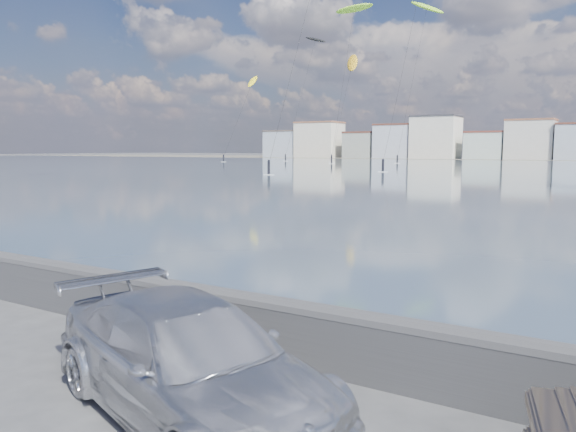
{
  "coord_description": "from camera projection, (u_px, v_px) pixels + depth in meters",
  "views": [
    {
      "loc": [
        6.31,
        -4.65,
        3.42
      ],
      "look_at": [
        1.0,
        4.0,
        2.2
      ],
      "focal_mm": 35.0,
      "sensor_mm": 36.0,
      "label": 1
    }
  ],
  "objects": [
    {
      "name": "kitesurfer_5",
      "position": [
        352.0,
        63.0,
        148.71
      ],
      "size": [
        6.97,
        15.33,
        29.82
      ],
      "color": "#BF8C19",
      "rests_on": "ground"
    },
    {
      "name": "car_silver",
      "position": [
        189.0,
        360.0,
        7.14
      ],
      "size": [
        5.49,
        3.61,
        1.48
      ],
      "primitive_type": "imported",
      "rotation": [
        0.0,
        0.0,
        1.24
      ],
      "color": "silver",
      "rests_on": "ground"
    },
    {
      "name": "kitesurfer_13",
      "position": [
        252.0,
        83.0,
        156.1
      ],
      "size": [
        4.19,
        18.62,
        24.41
      ],
      "color": "yellow",
      "rests_on": "ground"
    },
    {
      "name": "seawall",
      "position": [
        201.0,
        311.0,
        9.84
      ],
      "size": [
        400.0,
        0.36,
        1.08
      ],
      "color": "#28282B",
      "rests_on": "ground"
    },
    {
      "name": "kitesurfer_4",
      "position": [
        315.0,
        42.0,
        163.58
      ],
      "size": [
        8.81,
        18.48,
        36.68
      ],
      "color": "black",
      "rests_on": "ground"
    },
    {
      "name": "kitesurfer_9",
      "position": [
        354.0,
        11.0,
        131.3
      ],
      "size": [
        9.12,
        13.56,
        37.57
      ],
      "color": "#8CD826",
      "rests_on": "ground"
    },
    {
      "name": "ground",
      "position": [
        72.0,
        402.0,
        7.62
      ],
      "size": [
        700.0,
        700.0,
        0.0
      ],
      "primitive_type": "plane",
      "color": "#333335",
      "rests_on": "ground"
    },
    {
      "name": "kitesurfer_3",
      "position": [
        427.0,
        9.0,
        137.73
      ],
      "size": [
        10.07,
        16.3,
        40.75
      ],
      "color": "#8CD826",
      "rests_on": "ground"
    }
  ]
}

